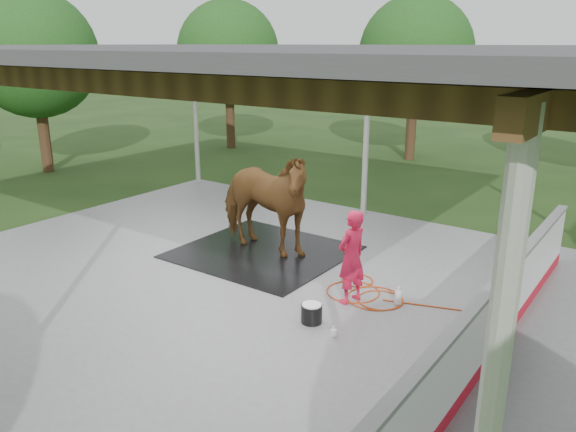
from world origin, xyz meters
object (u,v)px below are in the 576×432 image
Objects in this scene: dasher_board at (499,314)px; wash_bucket at (312,313)px; horse at (262,201)px; handler at (351,257)px.

dasher_board is 2.68m from wash_bucket.
wash_bucket is at bearing -125.06° from horse.
wash_bucket is at bearing -161.55° from dasher_board.
horse reaches higher than handler.
handler reaches higher than dasher_board.
dasher_board is 3.19× the size of horse.
horse reaches higher than wash_bucket.
horse is 3.26m from wash_bucket.
handler is at bearing -107.18° from horse.
dasher_board reaches higher than wash_bucket.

